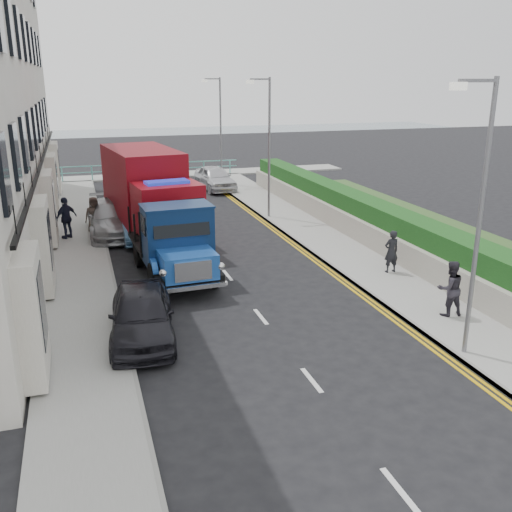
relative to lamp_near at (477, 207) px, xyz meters
name	(u,v)px	position (x,y,z in m)	size (l,w,h in m)	color
ground	(283,345)	(-4.18, 2.00, -4.00)	(120.00, 120.00, 0.00)	black
pavement_west	(79,263)	(-9.38, 11.00, -3.94)	(2.40, 38.00, 0.12)	gray
pavement_east	(326,241)	(1.12, 11.00, -3.94)	(2.60, 38.00, 0.12)	gray
promenade	(148,176)	(-4.18, 31.00, -3.94)	(30.00, 2.50, 0.12)	gray
sea_plane	(117,137)	(-4.18, 62.00, -4.00)	(120.00, 120.00, 0.00)	slate
garden_east	(366,219)	(3.03, 11.00, -3.10)	(1.45, 28.00, 1.75)	#B2AD9E
seafront_railing	(149,170)	(-4.18, 30.20, -3.42)	(13.00, 0.08, 1.11)	#59B2A5
lamp_near	(477,207)	(0.00, 0.00, 0.00)	(1.23, 0.18, 7.00)	slate
lamp_mid	(267,140)	(0.00, 16.00, 0.00)	(1.23, 0.18, 7.00)	slate
lamp_far	(219,125)	(0.00, 26.00, 0.00)	(1.23, 0.18, 7.00)	slate
bedford_lorry	(177,247)	(-6.02, 7.88, -2.71)	(2.62, 6.01, 2.79)	black
red_lorry	(148,193)	(-6.24, 13.80, -1.89)	(3.53, 7.84, 3.97)	black
parked_car_front	(142,314)	(-7.78, 3.56, -3.27)	(1.72, 4.28, 1.46)	black
parked_car_mid	(137,224)	(-6.78, 14.00, -3.32)	(1.44, 4.13, 1.36)	#5281B0
parked_car_rear	(112,218)	(-7.78, 15.21, -3.22)	(2.18, 5.36, 1.55)	#9B9CA0
seafront_car_left	(144,171)	(-4.68, 29.00, -3.27)	(2.42, 5.25, 1.46)	black
seafront_car_right	(215,178)	(-0.68, 24.55, -3.23)	(1.82, 4.53, 1.54)	silver
pedestrian_east_near	(391,251)	(1.55, 6.26, -3.09)	(0.58, 0.38, 1.58)	black
pedestrian_east_far	(450,288)	(1.17, 2.21, -3.03)	(0.83, 0.64, 1.70)	#2B2831
pedestrian_west_near	(66,218)	(-9.78, 14.70, -2.95)	(1.08, 0.45, 1.85)	#1D2034
pedestrian_west_far	(94,215)	(-8.58, 15.16, -3.03)	(0.83, 0.54, 1.70)	#42362F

